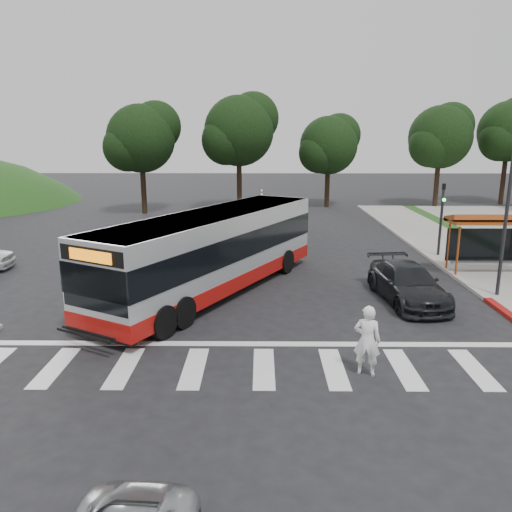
{
  "coord_description": "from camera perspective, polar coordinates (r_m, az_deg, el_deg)",
  "views": [
    {
      "loc": [
        -0.1,
        -18.08,
        6.48
      ],
      "look_at": [
        -0.29,
        2.01,
        1.6
      ],
      "focal_mm": 35.0,
      "sensor_mm": 36.0,
      "label": 1
    }
  ],
  "objects": [
    {
      "name": "tree_north_a",
      "position": [
        44.19,
        -1.86,
        14.22
      ],
      "size": [
        6.6,
        6.15,
        10.17
      ],
      "color": "black",
      "rests_on": "ground"
    },
    {
      "name": "curb_east",
      "position": [
        28.36,
        19.25,
        -0.18
      ],
      "size": [
        0.3,
        40.0,
        0.15
      ],
      "primitive_type": "cube",
      "color": "#9E9991",
      "rests_on": "ground"
    },
    {
      "name": "pedestrian",
      "position": [
        14.19,
        12.58,
        -9.4
      ],
      "size": [
        0.85,
        0.68,
        2.01
      ],
      "primitive_type": "imported",
      "rotation": [
        0.0,
        0.0,
        2.84
      ],
      "color": "white",
      "rests_on": "ground"
    },
    {
      "name": "traffic_signal_ne_tall",
      "position": [
        22.0,
        26.83,
        5.39
      ],
      "size": [
        0.18,
        0.37,
        6.5
      ],
      "color": "black",
      "rests_on": "ground"
    },
    {
      "name": "ground",
      "position": [
        19.21,
        0.82,
        -6.07
      ],
      "size": [
        140.0,
        140.0,
        0.0
      ],
      "primitive_type": "plane",
      "color": "black",
      "rests_on": "ground"
    },
    {
      "name": "traffic_signal_ne_short",
      "position": [
        28.57,
        20.47,
        4.74
      ],
      "size": [
        0.18,
        0.37,
        4.0
      ],
      "color": "black",
      "rests_on": "ground"
    },
    {
      "name": "tree_ne_b",
      "position": [
        53.44,
        26.97,
        12.69
      ],
      "size": [
        6.16,
        5.74,
        10.02
      ],
      "color": "black",
      "rests_on": "ground"
    },
    {
      "name": "tree_north_b",
      "position": [
        46.56,
        8.37,
        12.51
      ],
      "size": [
        5.72,
        5.33,
        8.43
      ],
      "color": "black",
      "rests_on": "ground"
    },
    {
      "name": "tree_north_c",
      "position": [
        43.28,
        -12.9,
        13.07
      ],
      "size": [
        6.16,
        5.74,
        9.3
      ],
      "color": "black",
      "rests_on": "ground"
    },
    {
      "name": "dark_sedan",
      "position": [
        20.77,
        16.91,
        -3.0
      ],
      "size": [
        2.6,
        5.29,
        1.48
      ],
      "primitive_type": "imported",
      "rotation": [
        0.0,
        0.0,
        0.11
      ],
      "color": "black",
      "rests_on": "ground"
    },
    {
      "name": "crosswalk_ladder",
      "position": [
        14.6,
        0.91,
        -12.68
      ],
      "size": [
        18.0,
        2.6,
        0.01
      ],
      "primitive_type": "cube",
      "color": "silver",
      "rests_on": "ground"
    },
    {
      "name": "tree_ne_a",
      "position": [
        48.9,
        20.4,
        12.72
      ],
      "size": [
        6.16,
        5.74,
        9.3
      ],
      "color": "black",
      "rests_on": "parking_lot"
    },
    {
      "name": "bus_shelter",
      "position": [
        25.95,
        25.42,
        3.17
      ],
      "size": [
        4.2,
        1.6,
        2.86
      ],
      "color": "#A54A1B",
      "rests_on": "sidewalk_east"
    },
    {
      "name": "sidewalk_east",
      "position": [
        29.06,
        22.99,
        -0.21
      ],
      "size": [
        4.0,
        40.0,
        0.12
      ],
      "primitive_type": "cube",
      "color": "gray",
      "rests_on": "ground"
    },
    {
      "name": "transit_bus",
      "position": [
        20.87,
        -4.87,
        0.32
      ],
      "size": [
        8.76,
        12.81,
        3.37
      ],
      "primitive_type": null,
      "rotation": [
        0.0,
        0.0,
        -0.5
      ],
      "color": "#B1B4B6",
      "rests_on": "ground"
    }
  ]
}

